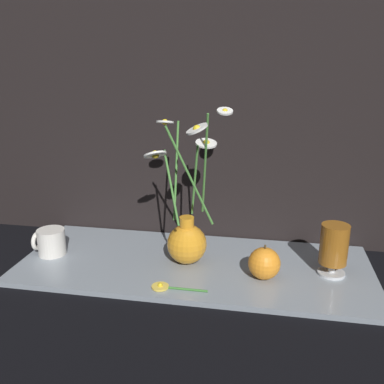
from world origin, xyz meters
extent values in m
plane|color=black|center=(0.00, 0.00, 0.00)|extent=(6.00, 6.00, 0.00)
cube|color=gray|center=(0.00, 0.00, 0.01)|extent=(0.81, 0.33, 0.01)
cube|color=black|center=(0.00, 0.18, 0.55)|extent=(1.31, 0.02, 1.10)
sphere|color=orange|center=(-0.02, 0.00, 0.06)|extent=(0.09, 0.09, 0.09)
cylinder|color=orange|center=(-0.02, 0.00, 0.11)|extent=(0.03, 0.03, 0.03)
cylinder|color=#4C8E3D|center=(0.02, 0.01, 0.24)|extent=(0.03, 0.09, 0.24)
cylinder|color=white|center=(0.06, 0.02, 0.36)|extent=(0.04, 0.04, 0.01)
sphere|color=yellow|center=(0.06, 0.02, 0.36)|extent=(0.01, 0.01, 0.01)
cylinder|color=#4C8E3D|center=(-0.05, -0.03, 0.20)|extent=(0.05, 0.06, 0.15)
cylinder|color=white|center=(-0.07, -0.05, 0.28)|extent=(0.07, 0.06, 0.02)
sphere|color=yellow|center=(-0.07, -0.05, 0.28)|extent=(0.02, 0.02, 0.02)
cylinder|color=#4C8E3D|center=(0.00, 0.01, 0.21)|extent=(0.03, 0.05, 0.17)
cylinder|color=white|center=(0.02, 0.01, 0.29)|extent=(0.06, 0.06, 0.02)
sphere|color=yellow|center=(0.02, 0.01, 0.29)|extent=(0.02, 0.02, 0.02)
cylinder|color=#4C8E3D|center=(0.00, -0.05, 0.23)|extent=(0.10, 0.05, 0.22)
cylinder|color=white|center=(0.02, -0.10, 0.34)|extent=(0.06, 0.06, 0.02)
sphere|color=yellow|center=(0.02, -0.10, 0.34)|extent=(0.02, 0.02, 0.02)
cylinder|color=#4C8E3D|center=(-0.04, 0.00, 0.23)|extent=(0.01, 0.05, 0.21)
cylinder|color=white|center=(-0.06, 0.00, 0.34)|extent=(0.04, 0.04, 0.01)
sphere|color=yellow|center=(-0.06, 0.00, 0.34)|extent=(0.01, 0.01, 0.01)
cylinder|color=silver|center=(-0.35, -0.01, 0.04)|extent=(0.07, 0.07, 0.06)
torus|color=silver|center=(-0.38, -0.01, 0.04)|extent=(0.01, 0.05, 0.05)
cylinder|color=silver|center=(0.31, 0.00, 0.01)|extent=(0.06, 0.06, 0.01)
cylinder|color=silver|center=(0.31, 0.00, 0.03)|extent=(0.01, 0.01, 0.02)
cylinder|color=#935619|center=(0.31, 0.00, 0.08)|extent=(0.06, 0.06, 0.09)
sphere|color=orange|center=(0.16, -0.04, 0.05)|extent=(0.07, 0.07, 0.07)
cylinder|color=#4C3819|center=(0.16, -0.04, 0.09)|extent=(0.00, 0.00, 0.01)
cylinder|color=#3D7A33|center=(0.00, -0.13, 0.01)|extent=(0.10, 0.01, 0.01)
cylinder|color=#EAC64C|center=(-0.05, -0.13, 0.01)|extent=(0.04, 0.04, 0.00)
sphere|color=yellow|center=(-0.05, -0.13, 0.02)|extent=(0.01, 0.01, 0.01)
camera|label=1|loc=(0.16, -0.89, 0.46)|focal=40.00mm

